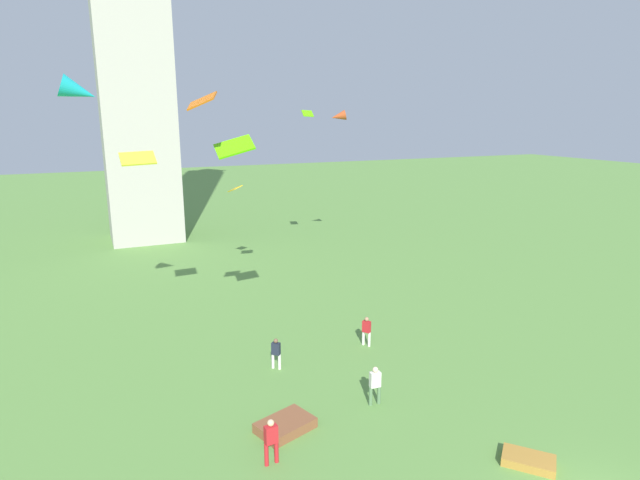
{
  "coord_description": "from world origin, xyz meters",
  "views": [
    {
      "loc": [
        -13.62,
        -8.56,
        12.17
      ],
      "look_at": [
        -2.86,
        15.46,
        5.87
      ],
      "focal_mm": 29.17,
      "sensor_mm": 36.0,
      "label": 1
    }
  ],
  "objects_px": {
    "kite_flying_5": "(234,147)",
    "kite_flying_6": "(78,91)",
    "person_3": "(366,330)",
    "kite_flying_0": "(235,189)",
    "kite_flying_2": "(138,158)",
    "person_1": "(276,352)",
    "person_2": "(375,383)",
    "kite_bundle_0": "(529,460)",
    "person_0": "(271,439)",
    "kite_flying_3": "(308,113)",
    "kite_flying_7": "(202,101)",
    "kite_flying_4": "(338,116)",
    "kite_flying_1": "(238,149)",
    "kite_bundle_1": "(285,425)"
  },
  "relations": [
    {
      "from": "person_0",
      "to": "kite_flying_5",
      "type": "distance_m",
      "value": 12.76
    },
    {
      "from": "kite_flying_1",
      "to": "kite_flying_3",
      "type": "bearing_deg",
      "value": -108.71
    },
    {
      "from": "kite_flying_1",
      "to": "person_1",
      "type": "bearing_deg",
      "value": 110.45
    },
    {
      "from": "kite_flying_1",
      "to": "kite_bundle_1",
      "type": "relative_size",
      "value": 0.55
    },
    {
      "from": "person_1",
      "to": "kite_flying_5",
      "type": "xyz_separation_m",
      "value": [
        -1.35,
        1.33,
        9.89
      ]
    },
    {
      "from": "kite_bundle_0",
      "to": "kite_bundle_1",
      "type": "height_order",
      "value": "kite_bundle_1"
    },
    {
      "from": "person_3",
      "to": "kite_flying_0",
      "type": "distance_m",
      "value": 16.02
    },
    {
      "from": "person_2",
      "to": "kite_flying_2",
      "type": "height_order",
      "value": "kite_flying_2"
    },
    {
      "from": "person_0",
      "to": "kite_flying_4",
      "type": "height_order",
      "value": "kite_flying_4"
    },
    {
      "from": "person_0",
      "to": "kite_flying_6",
      "type": "xyz_separation_m",
      "value": [
        -5.09,
        10.29,
        12.23
      ]
    },
    {
      "from": "person_0",
      "to": "person_1",
      "type": "height_order",
      "value": "person_0"
    },
    {
      "from": "kite_flying_3",
      "to": "kite_flying_5",
      "type": "height_order",
      "value": "kite_flying_3"
    },
    {
      "from": "kite_flying_2",
      "to": "kite_flying_5",
      "type": "bearing_deg",
      "value": -45.52
    },
    {
      "from": "person_0",
      "to": "kite_flying_5",
      "type": "bearing_deg",
      "value": -103.52
    },
    {
      "from": "person_1",
      "to": "person_3",
      "type": "bearing_deg",
      "value": -131.57
    },
    {
      "from": "kite_flying_7",
      "to": "kite_bundle_1",
      "type": "height_order",
      "value": "kite_flying_7"
    },
    {
      "from": "kite_flying_5",
      "to": "kite_flying_6",
      "type": "xyz_separation_m",
      "value": [
        -6.31,
        2.19,
        2.44
      ]
    },
    {
      "from": "person_3",
      "to": "kite_flying_0",
      "type": "xyz_separation_m",
      "value": [
        -3.12,
        14.51,
        6.02
      ]
    },
    {
      "from": "person_0",
      "to": "kite_bundle_0",
      "type": "xyz_separation_m",
      "value": [
        8.39,
        -3.8,
        -0.84
      ]
    },
    {
      "from": "person_1",
      "to": "kite_flying_0",
      "type": "relative_size",
      "value": 1.23
    },
    {
      "from": "person_2",
      "to": "kite_flying_2",
      "type": "xyz_separation_m",
      "value": [
        -8.06,
        9.97,
        9.12
      ]
    },
    {
      "from": "person_1",
      "to": "kite_flying_0",
      "type": "xyz_separation_m",
      "value": [
        2.23,
        15.02,
        6.05
      ]
    },
    {
      "from": "kite_flying_0",
      "to": "kite_flying_3",
      "type": "distance_m",
      "value": 8.8
    },
    {
      "from": "person_2",
      "to": "kite_flying_0",
      "type": "bearing_deg",
      "value": -83.25
    },
    {
      "from": "person_2",
      "to": "kite_flying_3",
      "type": "distance_m",
      "value": 25.35
    },
    {
      "from": "person_1",
      "to": "kite_flying_3",
      "type": "bearing_deg",
      "value": -74.63
    },
    {
      "from": "person_2",
      "to": "kite_flying_0",
      "type": "distance_m",
      "value": 20.74
    },
    {
      "from": "person_2",
      "to": "kite_flying_0",
      "type": "relative_size",
      "value": 1.37
    },
    {
      "from": "kite_flying_0",
      "to": "kite_flying_4",
      "type": "height_order",
      "value": "kite_flying_4"
    },
    {
      "from": "kite_flying_5",
      "to": "person_3",
      "type": "bearing_deg",
      "value": 2.02
    },
    {
      "from": "kite_flying_0",
      "to": "kite_bundle_1",
      "type": "bearing_deg",
      "value": -24.06
    },
    {
      "from": "kite_flying_1",
      "to": "kite_flying_7",
      "type": "distance_m",
      "value": 10.63
    },
    {
      "from": "person_0",
      "to": "kite_bundle_0",
      "type": "height_order",
      "value": "person_0"
    },
    {
      "from": "kite_flying_0",
      "to": "kite_flying_6",
      "type": "distance_m",
      "value": 16.41
    },
    {
      "from": "person_3",
      "to": "kite_flying_3",
      "type": "bearing_deg",
      "value": 136.43
    },
    {
      "from": "person_0",
      "to": "kite_flying_6",
      "type": "bearing_deg",
      "value": -68.64
    },
    {
      "from": "kite_flying_7",
      "to": "kite_bundle_1",
      "type": "distance_m",
      "value": 13.51
    },
    {
      "from": "kite_flying_7",
      "to": "kite_flying_4",
      "type": "bearing_deg",
      "value": -96.95
    },
    {
      "from": "kite_flying_0",
      "to": "kite_flying_2",
      "type": "bearing_deg",
      "value": -50.97
    },
    {
      "from": "person_1",
      "to": "kite_flying_0",
      "type": "distance_m",
      "value": 16.34
    },
    {
      "from": "kite_bundle_0",
      "to": "kite_flying_3",
      "type": "bearing_deg",
      "value": 83.67
    },
    {
      "from": "person_0",
      "to": "kite_flying_2",
      "type": "relative_size",
      "value": 1.03
    },
    {
      "from": "kite_flying_2",
      "to": "person_3",
      "type": "bearing_deg",
      "value": -24.93
    },
    {
      "from": "person_3",
      "to": "kite_flying_1",
      "type": "distance_m",
      "value": 13.41
    },
    {
      "from": "kite_flying_0",
      "to": "kite_bundle_0",
      "type": "height_order",
      "value": "kite_flying_0"
    },
    {
      "from": "person_2",
      "to": "kite_flying_6",
      "type": "xyz_separation_m",
      "value": [
        -10.45,
        8.36,
        12.23
      ]
    },
    {
      "from": "person_3",
      "to": "kite_flying_0",
      "type": "relative_size",
      "value": 1.27
    },
    {
      "from": "kite_bundle_0",
      "to": "kite_flying_6",
      "type": "bearing_deg",
      "value": 133.73
    },
    {
      "from": "person_3",
      "to": "kite_bundle_0",
      "type": "xyz_separation_m",
      "value": [
        0.48,
        -11.08,
        -0.77
      ]
    },
    {
      "from": "kite_flying_2",
      "to": "person_1",
      "type": "bearing_deg",
      "value": -45.66
    }
  ]
}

